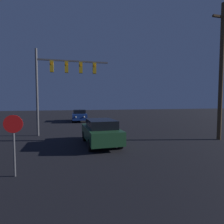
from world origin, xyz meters
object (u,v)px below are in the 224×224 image
Objects in this scene: car_near at (101,131)px; utility_pole at (221,70)px; traffic_signal_mast at (60,76)px; stop_sign at (14,134)px; car_far at (79,115)px.

car_near is 0.47× the size of utility_pole.
car_near is at bearing -57.35° from traffic_signal_mast.
stop_sign is 13.36m from utility_pole.
car_far is 0.47× the size of utility_pole.
traffic_signal_mast is (-2.04, -9.58, 3.99)m from car_far.
traffic_signal_mast is (-2.60, 4.06, 3.99)m from car_near.
stop_sign reaches higher than car_far.
traffic_signal_mast is 8.75m from stop_sign.
traffic_signal_mast is 12.11m from utility_pole.
car_near is 13.65m from car_far.
car_near is at bearing 176.06° from utility_pole.
utility_pole is at bearing -6.25° from car_near.
utility_pole reaches higher than stop_sign.
car_near is 0.65× the size of traffic_signal_mast.
utility_pole is (8.58, -0.59, 4.11)m from car_near.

